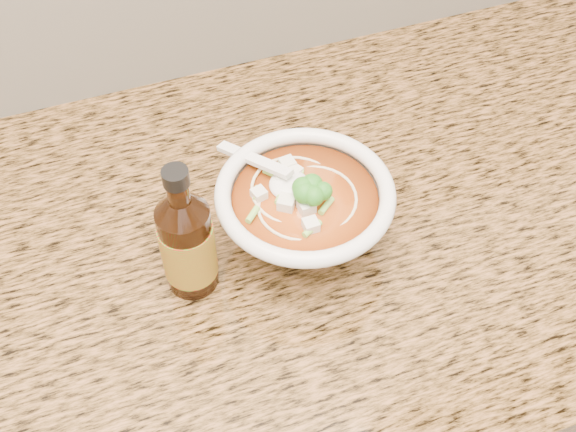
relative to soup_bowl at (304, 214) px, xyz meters
name	(u,v)px	position (x,y,z in m)	size (l,w,h in m)	color
counter_slab	(124,277)	(-0.21, 0.03, -0.07)	(4.00, 0.68, 0.04)	brown
soup_bowl	(304,214)	(0.00, 0.00, 0.00)	(0.20, 0.21, 0.11)	white
hot_sauce_bottle	(187,243)	(-0.14, -0.01, 0.02)	(0.07, 0.07, 0.18)	#311606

